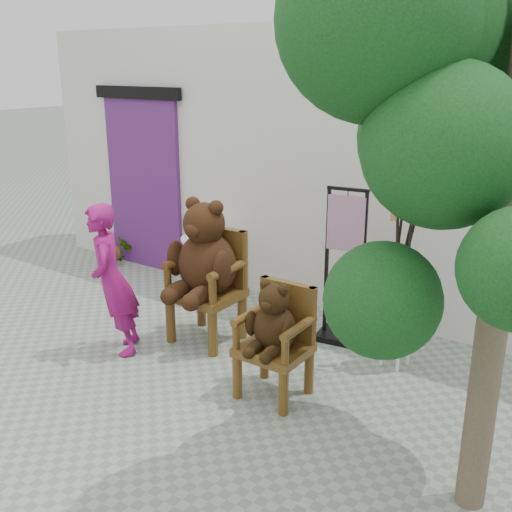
# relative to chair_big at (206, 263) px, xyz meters

# --- Properties ---
(ground_plane) EXTENTS (60.00, 60.00, 0.00)m
(ground_plane) POSITION_rel_chair_big_xyz_m (0.92, -1.26, -0.79)
(ground_plane) COLOR gray
(ground_plane) RESTS_ON ground
(back_wall) EXTENTS (9.00, 1.00, 3.00)m
(back_wall) POSITION_rel_chair_big_xyz_m (0.92, 1.84, 0.71)
(back_wall) COLOR silver
(back_wall) RESTS_ON ground
(doorway) EXTENTS (1.40, 0.11, 2.33)m
(doorway) POSITION_rel_chair_big_xyz_m (-2.08, 1.32, 0.37)
(doorway) COLOR #542163
(doorway) RESTS_ON ground
(chair_big) EXTENTS (0.70, 0.74, 1.42)m
(chair_big) POSITION_rel_chair_big_xyz_m (0.00, 0.00, 0.00)
(chair_big) COLOR #482E0F
(chair_big) RESTS_ON ground
(chair_small) EXTENTS (0.53, 0.53, 0.99)m
(chair_small) POSITION_rel_chair_big_xyz_m (1.10, -0.48, -0.21)
(chair_small) COLOR #482E0F
(chair_small) RESTS_ON ground
(person) EXTENTS (0.60, 0.61, 1.42)m
(person) POSITION_rel_chair_big_xyz_m (-0.54, -0.68, -0.08)
(person) COLOR #911162
(person) RESTS_ON ground
(cafe_table) EXTENTS (0.60, 0.60, 0.70)m
(cafe_table) POSITION_rel_chair_big_xyz_m (-0.73, 0.92, -0.35)
(cafe_table) COLOR white
(cafe_table) RESTS_ON ground
(display_stand) EXTENTS (0.49, 0.41, 1.51)m
(display_stand) POSITION_rel_chair_big_xyz_m (1.09, 0.74, -0.21)
(display_stand) COLOR black
(display_stand) RESTS_ON ground
(stool_bucket) EXTENTS (0.32, 0.32, 1.45)m
(stool_bucket) POSITION_rel_chair_big_xyz_m (1.72, 0.54, -0.15)
(stool_bucket) COLOR white
(stool_bucket) RESTS_ON ground
(tree) EXTENTS (1.64, 2.03, 3.44)m
(tree) POSITION_rel_chair_big_xyz_m (2.34, -0.83, 1.71)
(tree) COLOR #483B2B
(tree) RESTS_ON ground
(potted_plant) EXTENTS (0.48, 0.45, 0.44)m
(potted_plant) POSITION_rel_chair_big_xyz_m (-2.48, 1.08, -0.57)
(potted_plant) COLOR black
(potted_plant) RESTS_ON ground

